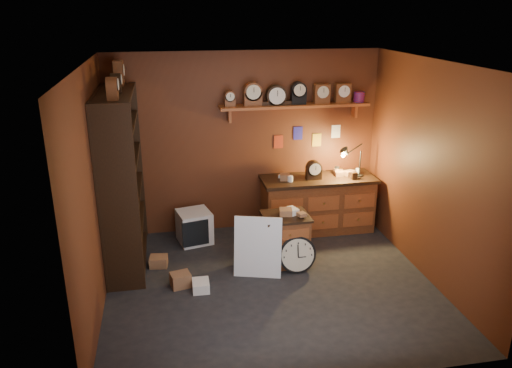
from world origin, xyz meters
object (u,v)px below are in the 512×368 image
at_px(workbench, 317,201).
at_px(big_round_clock, 297,255).
at_px(low_cabinet, 285,237).
at_px(shelving_unit, 119,174).

height_order(workbench, big_round_clock, workbench).
xyz_separation_m(low_cabinet, big_round_clock, (0.09, -0.26, -0.14)).
relative_size(low_cabinet, big_round_clock, 1.58).
bearing_deg(shelving_unit, workbench, 9.87).
relative_size(workbench, big_round_clock, 3.49).
height_order(shelving_unit, big_round_clock, shelving_unit).
bearing_deg(low_cabinet, big_round_clock, -71.53).
relative_size(shelving_unit, big_round_clock, 5.22).
height_order(shelving_unit, workbench, shelving_unit).
bearing_deg(shelving_unit, low_cabinet, -12.09).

